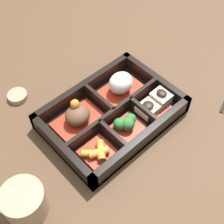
% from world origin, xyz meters
% --- Properties ---
extents(ground_plane, '(3.00, 3.00, 0.00)m').
position_xyz_m(ground_plane, '(0.00, 0.00, 0.00)').
color(ground_plane, '#4C3523').
extents(bento_base, '(0.28, 0.20, 0.01)m').
position_xyz_m(bento_base, '(0.00, 0.00, 0.01)').
color(bento_base, black).
rests_on(bento_base, ground_plane).
extents(bento_rim, '(0.28, 0.20, 0.04)m').
position_xyz_m(bento_rim, '(0.00, -0.00, 0.02)').
color(bento_rim, black).
rests_on(bento_rim, ground_plane).
extents(bowl_stew, '(0.10, 0.07, 0.05)m').
position_xyz_m(bowl_stew, '(-0.06, 0.04, 0.03)').
color(bowl_stew, '#B22D19').
rests_on(bowl_stew, bento_base).
extents(bowl_rice, '(0.10, 0.07, 0.05)m').
position_xyz_m(bowl_rice, '(0.06, 0.04, 0.03)').
color(bowl_rice, '#B22D19').
rests_on(bowl_rice, bento_base).
extents(bowl_carrots, '(0.06, 0.06, 0.02)m').
position_xyz_m(bowl_carrots, '(-0.08, -0.05, 0.02)').
color(bowl_carrots, '#B22D19').
rests_on(bowl_carrots, bento_base).
extents(bowl_greens, '(0.07, 0.05, 0.03)m').
position_xyz_m(bowl_greens, '(-0.00, -0.04, 0.02)').
color(bowl_greens, '#B22D19').
rests_on(bowl_greens, bento_base).
extents(bowl_tofu, '(0.08, 0.05, 0.04)m').
position_xyz_m(bowl_tofu, '(0.08, -0.04, 0.02)').
color(bowl_tofu, '#B22D19').
rests_on(bowl_tofu, bento_base).
extents(tea_cup, '(0.08, 0.08, 0.06)m').
position_xyz_m(tea_cup, '(-0.24, -0.04, 0.03)').
color(tea_cup, gray).
rests_on(tea_cup, ground_plane).
extents(sauce_dish, '(0.04, 0.04, 0.01)m').
position_xyz_m(sauce_dish, '(-0.12, 0.19, 0.01)').
color(sauce_dish, gray).
rests_on(sauce_dish, ground_plane).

